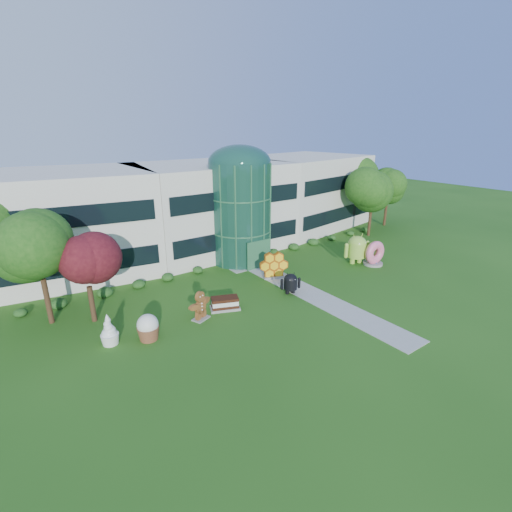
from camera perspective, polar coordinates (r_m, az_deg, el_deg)
ground at (r=29.88m, az=10.66°, el=-6.90°), size 140.00×140.00×0.00m
building at (r=42.04m, az=-7.01°, el=7.70°), size 46.00×15.00×9.30m
atrium at (r=36.96m, az=-2.43°, el=6.61°), size 6.00×6.00×9.80m
walkway at (r=31.12m, az=8.01°, el=-5.60°), size 2.40×20.00×0.04m
tree_red at (r=27.83m, az=-24.38°, el=-3.64°), size 4.00×4.00×6.00m
trees_backdrop at (r=37.94m, az=-3.26°, el=5.84°), size 52.00×8.00×8.40m
android_green at (r=38.19m, az=15.27°, el=1.31°), size 3.36×2.70×3.32m
android_black at (r=30.45m, az=5.33°, el=-4.01°), size 2.11×1.81×2.03m
donut at (r=38.37m, az=17.68°, el=0.49°), size 2.46×1.32×2.48m
gingerbread at (r=26.69m, az=-8.58°, el=-7.50°), size 2.53×1.75×2.18m
ice_cream_sandwich at (r=28.09m, az=-4.81°, el=-7.27°), size 2.45×1.85×0.98m
honeycomb at (r=33.49m, az=2.75°, el=-1.58°), size 2.95×2.02×2.19m
froyo at (r=25.36m, az=-21.71°, el=-10.45°), size 1.48×1.48×2.06m
cupcake at (r=25.14m, az=-16.29°, el=-10.46°), size 1.49×1.49×1.77m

